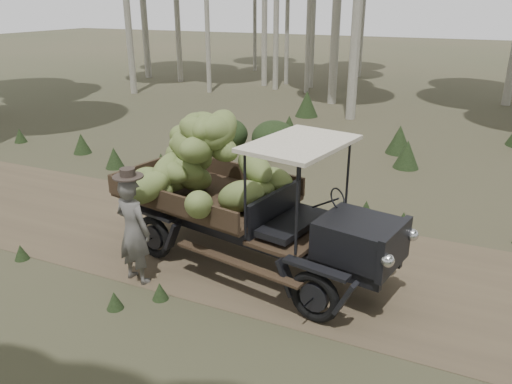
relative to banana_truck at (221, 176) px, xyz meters
The scene contains 5 objects.
ground 2.12m from the banana_truck, 19.14° to the left, with size 120.00×120.00×0.00m, color #473D2B.
dirt_track 2.11m from the banana_truck, 19.14° to the left, with size 70.00×4.00×0.01m, color brown.
banana_truck is the anchor object (origin of this frame).
farmer 1.78m from the banana_truck, 125.01° to the right, with size 0.75×0.57×2.05m.
undergrowth 4.91m from the banana_truck, 32.99° to the left, with size 20.53×20.12×1.36m.
Camera 1 is at (2.76, -7.82, 4.57)m, focal length 35.00 mm.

